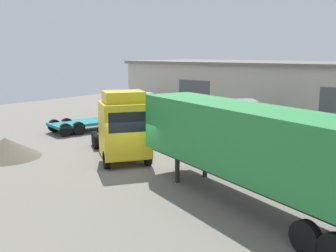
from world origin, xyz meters
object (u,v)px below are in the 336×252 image
at_px(tractor_unit_yellow, 123,129).
at_px(flatbed_truck_white, 123,111).
at_px(flatbed_truck_grey, 242,122).
at_px(gravel_pile, 5,148).
at_px(container_trailer_green, 246,143).

bearing_deg(tractor_unit_yellow, flatbed_truck_white, 169.39).
xyz_separation_m(tractor_unit_yellow, flatbed_truck_grey, (2.69, 8.78, -0.55)).
bearing_deg(gravel_pile, flatbed_truck_grey, 54.87).
distance_m(tractor_unit_yellow, container_trailer_green, 8.37).
distance_m(flatbed_truck_grey, gravel_pile, 15.09).
bearing_deg(tractor_unit_yellow, flatbed_truck_grey, 108.28).
distance_m(tractor_unit_yellow, gravel_pile, 7.07).
distance_m(tractor_unit_yellow, flatbed_truck_white, 10.75).
distance_m(container_trailer_green, flatbed_truck_grey, 11.87).
relative_size(flatbed_truck_grey, gravel_pile, 1.74).
bearing_deg(container_trailer_green, tractor_unit_yellow, 9.31).
height_order(container_trailer_green, gravel_pile, container_trailer_green).
xyz_separation_m(flatbed_truck_white, gravel_pile, (1.49, -11.26, -0.70)).
xyz_separation_m(container_trailer_green, gravel_pile, (-14.16, -1.88, -1.95)).
height_order(tractor_unit_yellow, gravel_pile, tractor_unit_yellow).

